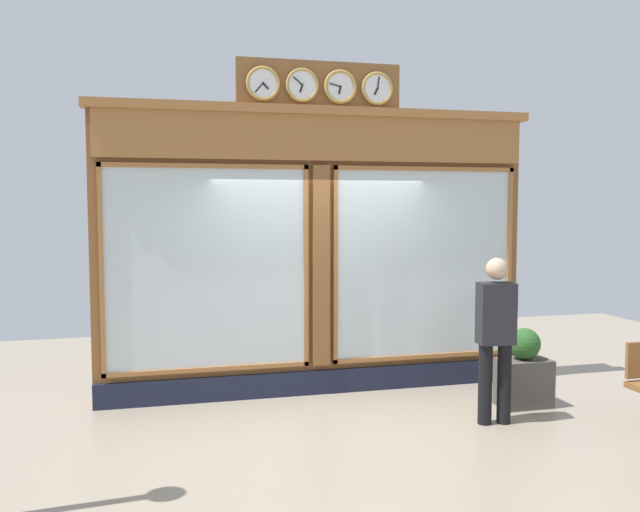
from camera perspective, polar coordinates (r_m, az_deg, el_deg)
name	(u,v)px	position (r m, az deg, el deg)	size (l,w,h in m)	color
ground_plane	(409,490)	(5.66, 7.48, -18.86)	(14.00, 14.00, 0.00)	gray
shop_facade	(317,249)	(8.00, -0.22, 0.57)	(5.19, 0.42, 3.84)	brown
pedestrian	(496,333)	(7.11, 14.49, -6.26)	(0.39, 0.27, 1.69)	black
planter_box	(524,383)	(7.94, 16.68, -10.12)	(0.56, 0.36, 0.52)	#4C4742
planter_shrub	(525,344)	(7.85, 16.75, -7.05)	(0.34, 0.34, 0.34)	#285623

